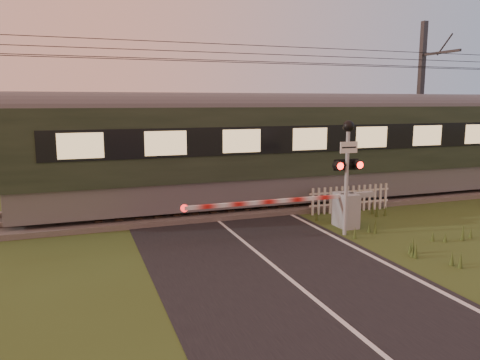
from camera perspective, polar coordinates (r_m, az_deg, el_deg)
name	(u,v)px	position (r m, az deg, el deg)	size (l,w,h in m)	color
ground	(276,269)	(11.74, 4.41, -10.73)	(160.00, 160.00, 0.00)	#38481C
road	(281,271)	(11.54, 4.97, -11.04)	(6.00, 140.00, 0.03)	black
track_bed	(206,209)	(17.61, -4.22, -3.60)	(140.00, 3.40, 0.39)	#47423D
overhead_wires	(204,54)	(17.23, -4.46, 15.06)	(120.00, 0.62, 0.62)	black
boom_gate	(339,209)	(15.53, 11.92, -3.45)	(6.50, 0.86, 1.15)	gray
crossing_signal	(347,157)	(14.41, 12.96, 2.74)	(0.89, 0.36, 3.51)	gray
picket_fence	(350,199)	(17.85, 13.29, -2.23)	(3.37, 0.08, 0.99)	silver
catenary_mast	(421,102)	(24.69, 21.17, 8.90)	(0.25, 2.47, 7.84)	#2D2D30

